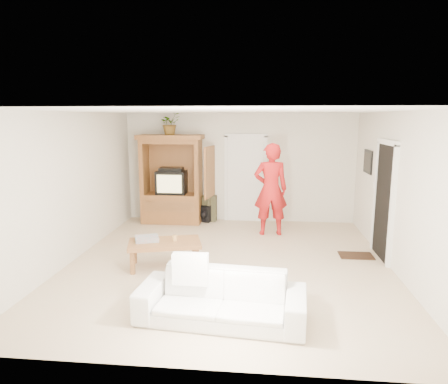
# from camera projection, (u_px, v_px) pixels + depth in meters

# --- Properties ---
(floor) EXTENTS (6.00, 6.00, 0.00)m
(floor) POSITION_uv_depth(u_px,v_px,m) (228.00, 263.00, 6.95)
(floor) COLOR tan
(floor) RESTS_ON ground
(ceiling) EXTENTS (6.00, 6.00, 0.00)m
(ceiling) POSITION_uv_depth(u_px,v_px,m) (228.00, 111.00, 6.47)
(ceiling) COLOR white
(ceiling) RESTS_ON floor
(wall_back) EXTENTS (5.50, 0.00, 5.50)m
(wall_back) POSITION_uv_depth(u_px,v_px,m) (239.00, 168.00, 9.64)
(wall_back) COLOR silver
(wall_back) RESTS_ON floor
(wall_front) EXTENTS (5.50, 0.00, 5.50)m
(wall_front) POSITION_uv_depth(u_px,v_px,m) (200.00, 246.00, 3.78)
(wall_front) COLOR silver
(wall_front) RESTS_ON floor
(wall_left) EXTENTS (0.00, 6.00, 6.00)m
(wall_left) POSITION_uv_depth(u_px,v_px,m) (72.00, 187.00, 6.98)
(wall_left) COLOR silver
(wall_left) RESTS_ON floor
(wall_right) EXTENTS (0.00, 6.00, 6.00)m
(wall_right) POSITION_uv_depth(u_px,v_px,m) (398.00, 193.00, 6.44)
(wall_right) COLOR silver
(wall_right) RESTS_ON floor
(armoire) EXTENTS (1.82, 1.14, 2.10)m
(armoire) POSITION_uv_depth(u_px,v_px,m) (173.00, 185.00, 9.54)
(armoire) COLOR brown
(armoire) RESTS_ON floor
(door_back) EXTENTS (0.85, 0.05, 2.04)m
(door_back) POSITION_uv_depth(u_px,v_px,m) (246.00, 180.00, 9.65)
(door_back) COLOR white
(door_back) RESTS_ON floor
(doorway_right) EXTENTS (0.05, 0.90, 2.04)m
(doorway_right) POSITION_uv_depth(u_px,v_px,m) (384.00, 202.00, 7.08)
(doorway_right) COLOR black
(doorway_right) RESTS_ON floor
(framed_picture) EXTENTS (0.03, 0.60, 0.48)m
(framed_picture) POSITION_uv_depth(u_px,v_px,m) (368.00, 162.00, 8.24)
(framed_picture) COLOR black
(framed_picture) RESTS_ON wall_right
(doormat) EXTENTS (0.60, 0.40, 0.02)m
(doormat) POSITION_uv_depth(u_px,v_px,m) (356.00, 256.00, 7.31)
(doormat) COLOR #382316
(doormat) RESTS_ON floor
(plant) EXTENTS (0.64, 0.64, 0.54)m
(plant) POSITION_uv_depth(u_px,v_px,m) (170.00, 123.00, 9.24)
(plant) COLOR #4C7238
(plant) RESTS_ON armoire
(man) EXTENTS (0.77, 0.56, 1.98)m
(man) POSITION_uv_depth(u_px,v_px,m) (271.00, 189.00, 8.50)
(man) COLOR red
(man) RESTS_ON floor
(sofa) EXTENTS (2.14, 1.00, 0.60)m
(sofa) POSITION_uv_depth(u_px,v_px,m) (221.00, 298.00, 4.95)
(sofa) COLOR silver
(sofa) RESTS_ON floor
(coffee_table) EXTENTS (1.32, 0.94, 0.45)m
(coffee_table) POSITION_uv_depth(u_px,v_px,m) (165.00, 245.00, 6.72)
(coffee_table) COLOR #986434
(coffee_table) RESTS_ON floor
(towel) EXTENTS (0.46, 0.40, 0.08)m
(towel) POSITION_uv_depth(u_px,v_px,m) (147.00, 239.00, 6.73)
(towel) COLOR #D94850
(towel) RESTS_ON coffee_table
(candle) EXTENTS (0.08, 0.08, 0.10)m
(candle) POSITION_uv_depth(u_px,v_px,m) (175.00, 238.00, 6.74)
(candle) COLOR tan
(candle) RESTS_ON coffee_table
(backpack_black) EXTENTS (0.37, 0.30, 0.40)m
(backpack_black) POSITION_uv_depth(u_px,v_px,m) (204.00, 214.00, 9.67)
(backpack_black) COLOR black
(backpack_black) RESTS_ON floor
(backpack_olive) EXTENTS (0.34, 0.26, 0.63)m
(backpack_olive) POSITION_uv_depth(u_px,v_px,m) (210.00, 208.00, 9.75)
(backpack_olive) COLOR #47442B
(backpack_olive) RESTS_ON floor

